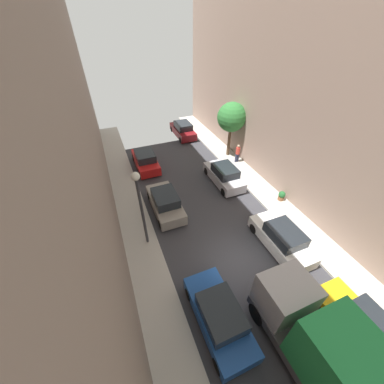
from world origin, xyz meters
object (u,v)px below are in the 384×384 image
at_px(parked_car_left_2, 165,202).
at_px(parked_car_right_3, 224,175).
at_px(lamp_post, 140,200).
at_px(parked_car_left_1, 219,316).
at_px(parked_car_right_2, 282,239).
at_px(street_tree_1, 232,117).
at_px(delivery_truck, 336,364).
at_px(parked_car_right_1, 364,329).
at_px(parked_car_left_3, 145,160).
at_px(parked_car_right_4, 183,130).
at_px(pedestrian, 238,153).
at_px(potted_plant_1, 282,196).

distance_m(parked_car_left_2, parked_car_right_3, 5.59).
distance_m(parked_car_right_3, lamp_post, 8.71).
relative_size(parked_car_left_1, parked_car_right_2, 1.00).
bearing_deg(street_tree_1, parked_car_right_3, -123.33).
bearing_deg(delivery_truck, parked_car_right_3, 78.12).
distance_m(parked_car_left_2, parked_car_right_1, 12.17).
height_order(parked_car_right_3, delivery_truck, delivery_truck).
height_order(parked_car_left_3, parked_car_right_2, same).
bearing_deg(parked_car_right_4, parked_car_right_2, -90.00).
distance_m(parked_car_right_4, street_tree_1, 7.11).
xyz_separation_m(parked_car_left_2, delivery_truck, (2.70, -11.40, 1.07)).
distance_m(parked_car_left_3, parked_car_right_2, 13.02).
xyz_separation_m(parked_car_left_2, lamp_post, (-1.90, -2.42, 2.80)).
distance_m(parked_car_left_2, pedestrian, 8.83).
relative_size(parked_car_right_3, delivery_truck, 0.64).
xyz_separation_m(parked_car_right_2, parked_car_right_4, (0.00, 16.79, 0.00)).
distance_m(parked_car_right_3, street_tree_1, 5.49).
relative_size(parked_car_left_1, street_tree_1, 0.84).
relative_size(parked_car_right_1, delivery_truck, 0.64).
distance_m(parked_car_right_3, pedestrian, 3.48).
relative_size(parked_car_right_4, potted_plant_1, 5.71).
bearing_deg(parked_car_right_4, pedestrian, -70.60).
relative_size(delivery_truck, potted_plant_1, 8.98).
relative_size(potted_plant_1, lamp_post, 0.15).
height_order(parked_car_right_3, parked_car_right_4, same).
relative_size(parked_car_left_2, street_tree_1, 0.84).
bearing_deg(potted_plant_1, delivery_truck, -121.22).
height_order(delivery_truck, street_tree_1, street_tree_1).
bearing_deg(parked_car_right_1, parked_car_left_2, 116.33).
distance_m(parked_car_left_2, street_tree_1, 9.95).
distance_m(parked_car_right_2, delivery_truck, 6.41).
distance_m(street_tree_1, potted_plant_1, 8.19).
bearing_deg(pedestrian, parked_car_left_2, -155.14).
height_order(parked_car_right_1, pedestrian, pedestrian).
bearing_deg(parked_car_right_4, parked_car_left_1, -105.68).
height_order(parked_car_left_3, parked_car_right_4, same).
bearing_deg(delivery_truck, lamp_post, 117.11).
bearing_deg(delivery_truck, parked_car_right_2, 64.71).
relative_size(parked_car_left_2, parked_car_right_4, 1.00).
xyz_separation_m(pedestrian, potted_plant_1, (0.23, -5.99, -0.55)).
relative_size(parked_car_left_2, parked_car_left_3, 1.00).
bearing_deg(parked_car_right_3, parked_car_left_1, -119.45).
xyz_separation_m(parked_car_right_2, delivery_truck, (-2.70, -5.71, 1.07)).
distance_m(delivery_truck, street_tree_1, 17.52).
height_order(parked_car_right_2, lamp_post, lamp_post).
xyz_separation_m(parked_car_right_3, lamp_post, (-7.30, -3.85, 2.80)).
bearing_deg(street_tree_1, parked_car_left_1, -120.58).
height_order(parked_car_left_1, pedestrian, pedestrian).
xyz_separation_m(parked_car_left_3, parked_car_right_4, (5.40, 4.94, 0.00)).
relative_size(parked_car_left_1, lamp_post, 0.83).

